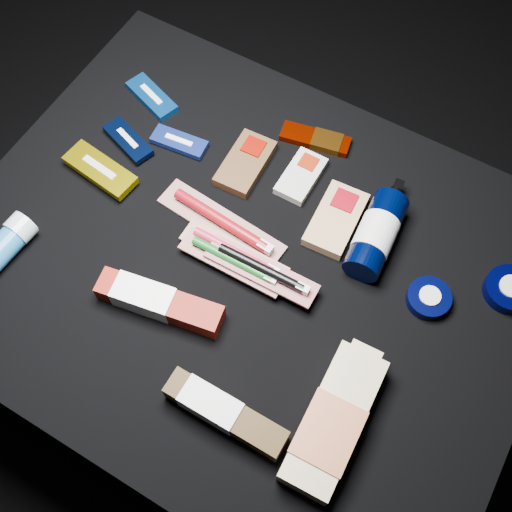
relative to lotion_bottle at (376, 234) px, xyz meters
The scene contains 21 objects.
ground 0.48m from the lotion_bottle, 140.57° to the right, with size 3.00×3.00×0.00m, color black.
cloth_table 0.32m from the lotion_bottle, 140.57° to the right, with size 0.98×0.78×0.40m, color black.
luna_bar_0 0.51m from the lotion_bottle, behind, with size 0.12×0.08×0.01m.
luna_bar_1 0.40m from the lotion_bottle, behind, with size 0.11×0.05×0.01m.
luna_bar_2 0.48m from the lotion_bottle, behind, with size 0.11×0.07×0.01m.
luna_bar_3 0.50m from the lotion_bottle, 166.08° to the right, with size 0.14×0.07×0.02m.
clif_bar_0 0.27m from the lotion_bottle, behind, with size 0.07×0.13×0.02m.
clif_bar_1 0.18m from the lotion_bottle, 161.31° to the left, with size 0.06×0.10×0.02m.
clif_bar_2 0.08m from the lotion_bottle, behind, with size 0.08×0.14×0.02m.
power_bar 0.23m from the lotion_bottle, 141.82° to the left, with size 0.13×0.06×0.02m.
lotion_bottle is the anchor object (origin of this frame).
cream_tin_upper 0.23m from the lotion_bottle, ahead, with size 0.08×0.08×0.03m.
cream_tin_lower 0.13m from the lotion_bottle, 22.97° to the right, with size 0.07×0.07×0.02m.
bodywash_bottle 0.32m from the lotion_bottle, 75.80° to the right, with size 0.09×0.24×0.05m.
deodorant_stick 0.62m from the lotion_bottle, 148.13° to the right, with size 0.06×0.12×0.05m.
toothbrush_pack_0 0.26m from the lotion_bottle, 157.26° to the right, with size 0.24×0.08×0.03m.
toothbrush_pack_1 0.24m from the lotion_bottle, 143.42° to the right, with size 0.19×0.05×0.02m.
toothbrush_pack_2 0.24m from the lotion_bottle, 138.82° to the right, with size 0.19×0.05×0.02m.
toothbrush_pack_3 0.20m from the lotion_bottle, 130.94° to the right, with size 0.19×0.05×0.02m.
toothpaste_carton_red 0.38m from the lotion_bottle, 132.40° to the right, with size 0.21×0.08×0.04m.
toothpaste_carton_green 0.38m from the lotion_bottle, 100.86° to the right, with size 0.19×0.04×0.04m.
Camera 1 is at (0.25, -0.40, 1.37)m, focal length 45.00 mm.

